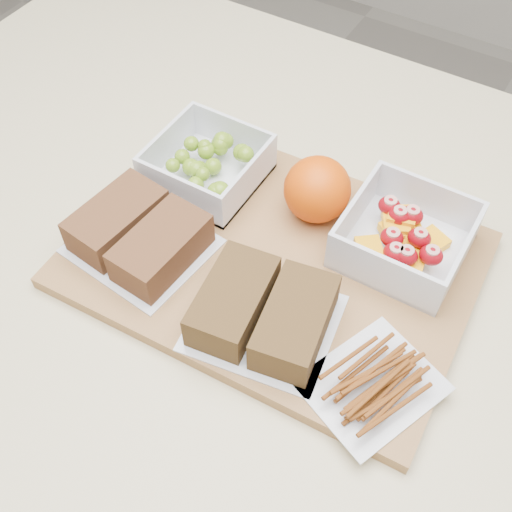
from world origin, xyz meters
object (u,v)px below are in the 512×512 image
object	(u,v)px
sandwich_bag_left	(139,234)
pretzel_bag	(374,379)
grape_container	(209,165)
fruit_container	(404,239)
orange	(317,189)
sandwich_bag_center	(264,312)
cutting_board	(273,260)

from	to	relation	value
sandwich_bag_left	pretzel_bag	distance (m)	0.29
grape_container	fruit_container	distance (m)	0.24
orange	grape_container	bearing A→B (deg)	-173.28
grape_container	sandwich_bag_left	bearing A→B (deg)	-92.69
sandwich_bag_center	orange	bearing A→B (deg)	99.20
orange	sandwich_bag_left	distance (m)	0.20
fruit_container	sandwich_bag_center	distance (m)	0.18
grape_container	sandwich_bag_left	size ratio (longest dim) A/B	0.79
orange	sandwich_bag_center	world-z (taller)	orange
orange	sandwich_bag_center	size ratio (longest dim) A/B	0.47
cutting_board	pretzel_bag	world-z (taller)	pretzel_bag
grape_container	fruit_container	xyz separation A→B (m)	(0.24, 0.01, -0.00)
pretzel_bag	orange	bearing A→B (deg)	131.72
cutting_board	sandwich_bag_center	bearing A→B (deg)	-68.76
orange	sandwich_bag_left	bearing A→B (deg)	-134.26
cutting_board	fruit_container	distance (m)	0.14
pretzel_bag	sandwich_bag_left	bearing A→B (deg)	175.44
cutting_board	orange	xyz separation A→B (m)	(0.01, 0.08, 0.05)
sandwich_bag_left	sandwich_bag_center	xyz separation A→B (m)	(0.16, -0.02, 0.00)
sandwich_bag_left	pretzel_bag	world-z (taller)	sandwich_bag_left
pretzel_bag	grape_container	bearing A→B (deg)	151.90
orange	sandwich_bag_left	size ratio (longest dim) A/B	0.49
grape_container	sandwich_bag_center	world-z (taller)	grape_container
grape_container	orange	xyz separation A→B (m)	(0.13, 0.02, 0.02)
sandwich_bag_left	cutting_board	bearing A→B (deg)	26.10
grape_container	fruit_container	size ratio (longest dim) A/B	0.94
orange	cutting_board	bearing A→B (deg)	-96.67
sandwich_bag_center	pretzel_bag	bearing A→B (deg)	-3.10
grape_container	sandwich_bag_left	xyz separation A→B (m)	(-0.01, -0.13, -0.00)
grape_container	sandwich_bag_center	size ratio (longest dim) A/B	0.75
sandwich_bag_left	pretzel_bag	size ratio (longest dim) A/B	1.02
fruit_container	pretzel_bag	world-z (taller)	fruit_container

